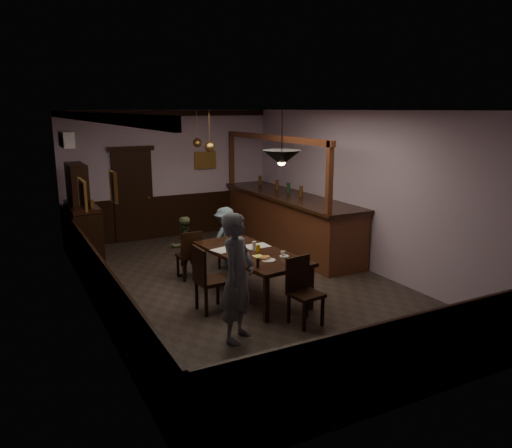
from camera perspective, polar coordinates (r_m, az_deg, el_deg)
room at (r=8.38m, az=-1.39°, el=2.55°), size 5.01×8.01×3.01m
dining_table at (r=8.16m, az=-0.60°, el=-3.61°), size 1.26×2.31×0.75m
chair_far_left at (r=9.05m, az=-7.53°, el=-3.30°), size 0.40×0.40×0.90m
chair_far_right at (r=9.49m, az=-2.57°, el=-2.38°), size 0.50×0.50×0.92m
chair_near at (r=7.21m, az=5.32°, el=-7.24°), size 0.47×0.47×0.97m
chair_side at (r=7.58m, az=-5.67°, el=-5.98°), size 0.46×0.46×1.03m
person_standing at (r=6.57m, az=-2.12°, el=-6.16°), size 0.75×0.73×1.73m
person_seated_left at (r=9.28m, az=-8.28°, el=-2.53°), size 0.59×0.49×1.11m
person_seated_right at (r=9.68m, az=-3.51°, el=-1.52°), size 0.86×0.64×1.19m
newspaper_left at (r=8.26m, az=-3.57°, el=-2.94°), size 0.48×0.40×0.01m
newspaper_right at (r=8.45m, az=0.08°, el=-2.54°), size 0.43×0.31×0.01m
napkin at (r=7.89m, az=0.24°, el=-3.69°), size 0.17×0.17×0.00m
saucer at (r=7.88m, az=3.24°, el=-3.70°), size 0.15×0.15×0.01m
coffee_cup at (r=7.88m, az=3.08°, el=-3.38°), size 0.09×0.09×0.07m
pastry_plate at (r=7.67m, az=1.42°, el=-4.16°), size 0.22×0.22×0.01m
pastry_ring_a at (r=7.68m, az=0.88°, el=-3.90°), size 0.13×0.13×0.04m
pastry_ring_b at (r=7.73m, az=1.15°, el=-3.80°), size 0.13×0.13×0.04m
soda_can at (r=8.09m, az=0.25°, el=-2.84°), size 0.07×0.07×0.12m
beer_glass at (r=8.02m, az=-2.03°, el=-2.70°), size 0.06×0.06×0.20m
water_glass at (r=8.20m, az=-0.21°, el=-2.52°), size 0.06×0.06×0.15m
pepper_mill at (r=7.32m, az=0.21°, el=-4.49°), size 0.04×0.04×0.14m
sideboard at (r=10.64m, az=-19.26°, el=0.19°), size 0.53×1.49×1.97m
bar_counter at (r=11.05m, az=3.75°, el=0.50°), size 1.03×4.44×2.49m
door_back at (r=11.83m, az=-13.84°, el=3.07°), size 0.90×0.06×2.10m
ac_unit at (r=10.39m, az=-20.87°, el=9.04°), size 0.20×0.85×0.30m
picture_left_small at (r=5.98m, az=-16.00°, el=4.12°), size 0.04×0.28×0.36m
picture_left_large at (r=8.38m, az=-19.21°, el=3.23°), size 0.04×0.62×0.48m
picture_back at (r=12.29m, az=-5.82°, el=7.26°), size 0.55×0.04×0.42m
pendant_iron at (r=7.20m, az=2.96°, el=7.55°), size 0.56×0.56×0.77m
pendant_brass_mid at (r=9.87m, az=-5.33°, el=8.77°), size 0.20×0.20×0.81m
pendant_brass_far at (r=11.04m, az=-6.73°, el=9.19°), size 0.20×0.20×0.81m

